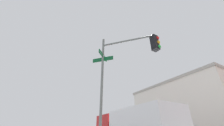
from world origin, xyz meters
The scene contains 2 objects.
traffic_signal_near centered at (-6.28, -6.40, 4.49)m, with size 2.54×2.33×6.33m.
building_stucco centered at (-15.87, 17.96, 4.67)m, with size 16.03×20.22×9.32m.
Camera 1 is at (-1.86, -9.58, 1.76)m, focal length 21.00 mm.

